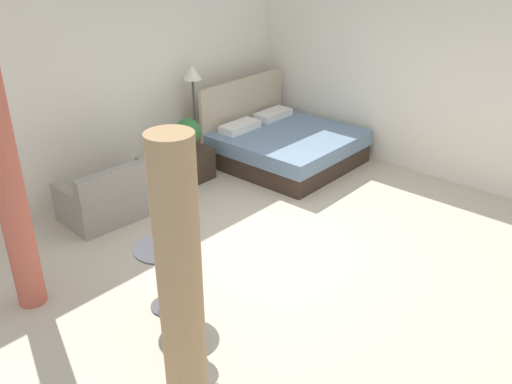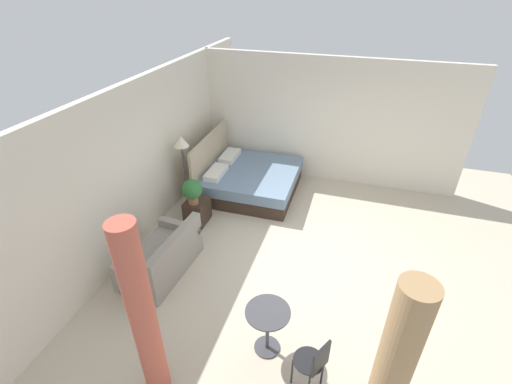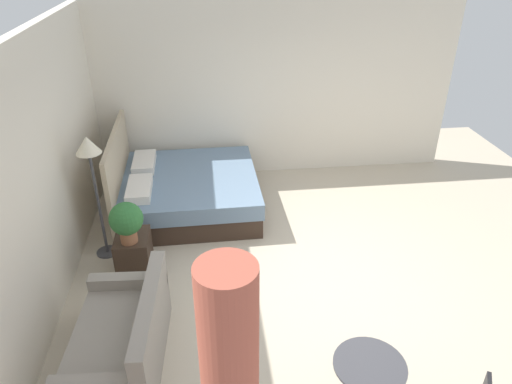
{
  "view_description": "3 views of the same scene",
  "coord_description": "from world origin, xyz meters",
  "views": [
    {
      "loc": [
        -4.65,
        -3.66,
        3.51
      ],
      "look_at": [
        -0.31,
        0.21,
        0.67
      ],
      "focal_mm": 38.35,
      "sensor_mm": 36.0,
      "label": 1
    },
    {
      "loc": [
        -4.78,
        -0.74,
        4.28
      ],
      "look_at": [
        0.73,
        0.99,
        0.71
      ],
      "focal_mm": 25.23,
      "sensor_mm": 36.0,
      "label": 2
    },
    {
      "loc": [
        -4.28,
        1.18,
        3.62
      ],
      "look_at": [
        0.55,
        0.62,
        0.92
      ],
      "focal_mm": 32.84,
      "sensor_mm": 36.0,
      "label": 3
    }
  ],
  "objects": [
    {
      "name": "ground_plane",
      "position": [
        0.0,
        0.0,
        -0.01
      ],
      "size": [
        9.01,
        8.81,
        0.02
      ],
      "primitive_type": "cube",
      "color": "beige"
    },
    {
      "name": "wall_back",
      "position": [
        0.0,
        2.91,
        1.4
      ],
      "size": [
        9.01,
        0.12,
        2.81
      ],
      "primitive_type": "cube",
      "color": "silver",
      "rests_on": "ground"
    },
    {
      "name": "wall_right",
      "position": [
        3.01,
        0.0,
        1.4
      ],
      "size": [
        0.12,
        5.81,
        2.81
      ],
      "primitive_type": "cube",
      "color": "silver",
      "rests_on": "ground"
    },
    {
      "name": "bed",
      "position": [
        1.85,
        1.52,
        0.3
      ],
      "size": [
        1.99,
        2.0,
        1.24
      ],
      "color": "#38281E",
      "rests_on": "ground"
    },
    {
      "name": "couch",
      "position": [
        -1.0,
        2.05,
        0.27
      ],
      "size": [
        1.47,
        0.89,
        0.79
      ],
      "color": "gray",
      "rests_on": "ground"
    },
    {
      "name": "nightstand",
      "position": [
        0.43,
        2.11,
        0.24
      ],
      "size": [
        0.49,
        0.4,
        0.49
      ],
      "color": "#38281E",
      "rests_on": "ground"
    },
    {
      "name": "potted_plant",
      "position": [
        0.33,
        2.12,
        0.78
      ],
      "size": [
        0.38,
        0.38,
        0.5
      ],
      "color": "#935B3D",
      "rests_on": "nightstand"
    },
    {
      "name": "floor_lamp",
      "position": [
        0.82,
        2.52,
        1.33
      ],
      "size": [
        0.29,
        0.29,
        1.61
      ],
      "color": "#3F3F44",
      "rests_on": "ground"
    },
    {
      "name": "balcony_table",
      "position": [
        -1.89,
        0.02,
        0.49
      ],
      "size": [
        0.57,
        0.57,
        0.71
      ],
      "color": "#3F3F44",
      "rests_on": "ground"
    },
    {
      "name": "cafe_chair_near_window",
      "position": [
        -2.25,
        -0.63,
        0.51
      ],
      "size": [
        0.49,
        0.49,
        0.84
      ],
      "color": "black",
      "rests_on": "ground"
    },
    {
      "name": "curtain_right",
      "position": [
        -2.76,
        1.13,
        1.22
      ],
      "size": [
        0.28,
        0.28,
        2.43
      ],
      "color": "#C15B47",
      "rests_on": "ground"
    }
  ]
}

